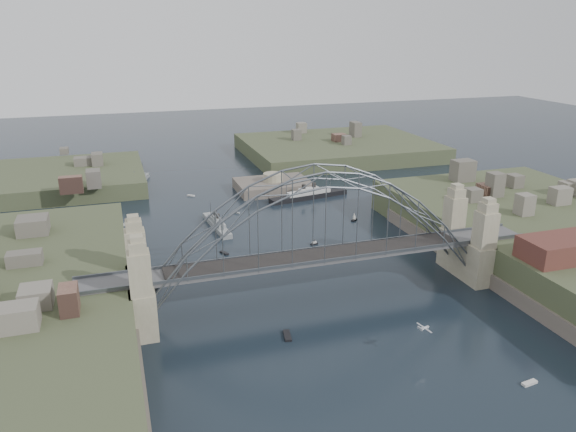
# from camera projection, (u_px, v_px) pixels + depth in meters

# --- Properties ---
(ground) EXTENTS (500.00, 500.00, 0.00)m
(ground) POSITION_uv_depth(u_px,v_px,m) (318.00, 297.00, 102.60)
(ground) COLOR black
(ground) RESTS_ON ground
(bridge) EXTENTS (84.00, 13.80, 24.60)m
(bridge) POSITION_uv_depth(u_px,v_px,m) (319.00, 235.00, 98.59)
(bridge) COLOR #515154
(bridge) RESTS_ON ground
(shore_east) EXTENTS (50.50, 90.00, 12.00)m
(shore_east) POSITION_uv_depth(u_px,v_px,m) (567.00, 251.00, 118.60)
(shore_east) COLOR #3E462A
(shore_east) RESTS_ON ground
(headland_nw) EXTENTS (60.00, 45.00, 9.00)m
(headland_nw) POSITION_uv_depth(u_px,v_px,m) (44.00, 186.00, 171.96)
(headland_nw) COLOR #3E462A
(headland_nw) RESTS_ON ground
(headland_ne) EXTENTS (70.00, 55.00, 9.50)m
(headland_ne) POSITION_uv_depth(u_px,v_px,m) (337.00, 153.00, 215.87)
(headland_ne) COLOR #3E462A
(headland_ne) RESTS_ON ground
(fort_island) EXTENTS (22.00, 16.00, 9.40)m
(fort_island) POSITION_uv_depth(u_px,v_px,m) (273.00, 192.00, 169.19)
(fort_island) COLOR #5B5147
(fort_island) RESTS_ON ground
(wharf_shed) EXTENTS (20.00, 8.00, 4.00)m
(wharf_shed) POSITION_uv_depth(u_px,v_px,m) (574.00, 247.00, 99.52)
(wharf_shed) COLOR #592D26
(wharf_shed) RESTS_ON shore_east
(naval_cruiser_near) EXTENTS (4.14, 18.15, 5.40)m
(naval_cruiser_near) POSITION_uv_depth(u_px,v_px,m) (217.00, 224.00, 137.63)
(naval_cruiser_near) COLOR gray
(naval_cruiser_near) RESTS_ON ground
(naval_cruiser_far) EXTENTS (7.42, 17.10, 5.80)m
(naval_cruiser_far) POSITION_uv_depth(u_px,v_px,m) (140.00, 181.00, 176.43)
(naval_cruiser_far) COLOR gray
(naval_cruiser_far) RESTS_ON ground
(ocean_liner) EXTENTS (24.68, 7.62, 6.01)m
(ocean_liner) POSITION_uv_depth(u_px,v_px,m) (309.00, 195.00, 161.06)
(ocean_liner) COLOR black
(ocean_liner) RESTS_ON ground
(aeroplane) EXTENTS (1.82, 3.31, 0.48)m
(aeroplane) POSITION_uv_depth(u_px,v_px,m) (423.00, 328.00, 82.65)
(aeroplane) COLOR silver
(small_boat_a) EXTENTS (1.71, 2.53, 0.45)m
(small_boat_a) POSITION_uv_depth(u_px,v_px,m) (224.00, 253.00, 122.03)
(small_boat_a) COLOR silver
(small_boat_a) RESTS_ON ground
(small_boat_b) EXTENTS (1.88, 0.99, 1.43)m
(small_boat_b) POSITION_uv_depth(u_px,v_px,m) (314.00, 243.00, 127.02)
(small_boat_b) COLOR silver
(small_boat_b) RESTS_ON ground
(small_boat_c) EXTENTS (1.67, 3.41, 0.45)m
(small_boat_c) POSITION_uv_depth(u_px,v_px,m) (287.00, 336.00, 89.39)
(small_boat_c) COLOR silver
(small_boat_c) RESTS_ON ground
(small_boat_d) EXTENTS (2.22, 2.11, 2.38)m
(small_boat_d) POSITION_uv_depth(u_px,v_px,m) (354.00, 217.00, 142.70)
(small_boat_d) COLOR silver
(small_boat_d) RESTS_ON ground
(small_boat_e) EXTENTS (3.65, 1.34, 2.38)m
(small_boat_e) POSITION_uv_depth(u_px,v_px,m) (126.00, 223.00, 139.30)
(small_boat_e) COLOR silver
(small_boat_e) RESTS_ON ground
(small_boat_f) EXTENTS (1.53, 1.65, 0.45)m
(small_boat_f) POSITION_uv_depth(u_px,v_px,m) (237.00, 213.00, 148.25)
(small_boat_f) COLOR silver
(small_boat_f) RESTS_ON ground
(small_boat_g) EXTENTS (2.49, 1.10, 0.45)m
(small_boat_g) POSITION_uv_depth(u_px,v_px,m) (529.00, 383.00, 77.51)
(small_boat_g) COLOR silver
(small_boat_g) RESTS_ON ground
(small_boat_h) EXTENTS (2.21, 2.01, 0.45)m
(small_boat_h) POSITION_uv_depth(u_px,v_px,m) (191.00, 196.00, 163.28)
(small_boat_h) COLOR silver
(small_boat_h) RESTS_ON ground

